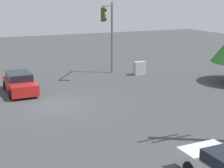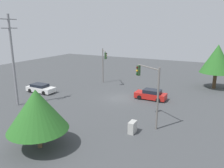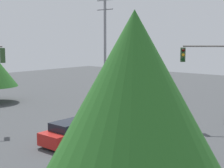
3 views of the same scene
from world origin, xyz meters
name	(u,v)px [view 1 (image 1 of 3)]	position (x,y,z in m)	size (l,w,h in m)	color
ground_plane	(57,106)	(0.00, 0.00, 0.00)	(80.00, 80.00, 0.00)	#424447
sedan_red	(20,83)	(-1.49, 4.02, 0.67)	(1.89, 4.21, 1.39)	red
traffic_signal_cross	(109,26)	(6.25, 6.13, 4.14)	(2.30, 3.04, 6.06)	slate
electrical_cabinet	(140,68)	(8.85, 5.51, 0.56)	(1.02, 0.55, 1.12)	#B2B2AD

